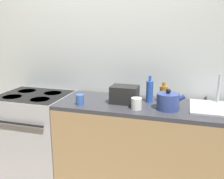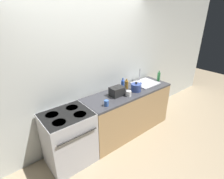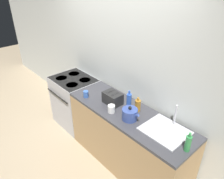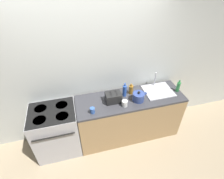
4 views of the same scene
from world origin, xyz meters
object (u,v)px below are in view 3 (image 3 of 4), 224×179
(stove, at_px, (75,101))
(cup_white, at_px, (111,109))
(toaster, at_px, (113,98))
(cup_blue, at_px, (86,94))
(bottle_amber, at_px, (138,105))
(bottle_green, at_px, (188,143))
(bottle_blue, at_px, (129,101))
(kettle, at_px, (130,114))

(stove, bearing_deg, cup_white, -7.64)
(stove, distance_m, toaster, 1.12)
(cup_white, bearing_deg, cup_blue, -177.21)
(bottle_amber, height_order, cup_white, bottle_amber)
(stove, height_order, cup_blue, cup_blue)
(toaster, bearing_deg, bottle_amber, 19.62)
(stove, height_order, bottle_green, bottle_green)
(toaster, distance_m, bottle_blue, 0.24)
(toaster, xyz_separation_m, bottle_green, (1.16, -0.03, 0.01))
(stove, height_order, toaster, toaster)
(stove, xyz_separation_m, bottle_amber, (1.34, 0.12, 0.52))
(kettle, bearing_deg, cup_blue, -173.10)
(bottle_amber, bearing_deg, bottle_green, -10.45)
(bottle_amber, bearing_deg, bottle_blue, -165.67)
(bottle_blue, bearing_deg, kettle, -42.97)
(stove, height_order, cup_white, cup_white)
(toaster, height_order, cup_white, toaster)
(toaster, bearing_deg, cup_white, -46.46)
(bottle_green, xyz_separation_m, bottle_blue, (-0.94, 0.12, 0.01))
(cup_blue, bearing_deg, kettle, 6.90)
(bottle_blue, bearing_deg, cup_white, -107.50)
(kettle, relative_size, bottle_amber, 1.25)
(stove, distance_m, bottle_amber, 1.44)
(cup_white, relative_size, cup_blue, 1.04)
(stove, distance_m, bottle_green, 2.22)
(bottle_green, distance_m, cup_blue, 1.55)
(kettle, xyz_separation_m, cup_blue, (-0.78, -0.09, -0.03))
(cup_blue, bearing_deg, bottle_blue, 24.19)
(bottle_green, distance_m, bottle_blue, 0.95)
(stove, bearing_deg, kettle, -3.40)
(bottle_green, relative_size, cup_blue, 2.37)
(bottle_green, bearing_deg, bottle_blue, 172.86)
(kettle, distance_m, toaster, 0.41)
(kettle, bearing_deg, bottle_amber, 106.04)
(kettle, xyz_separation_m, toaster, (-0.41, 0.08, 0.01))
(toaster, distance_m, cup_blue, 0.42)
(kettle, height_order, bottle_amber, bottle_amber)
(stove, distance_m, kettle, 1.49)
(stove, height_order, bottle_blue, bottle_blue)
(bottle_blue, bearing_deg, bottle_green, -7.14)
(kettle, relative_size, toaster, 0.97)
(toaster, distance_m, bottle_green, 1.16)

